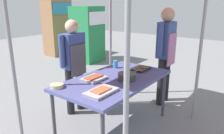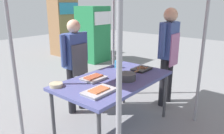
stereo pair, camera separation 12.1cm
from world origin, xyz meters
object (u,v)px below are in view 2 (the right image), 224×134
Objects in this scene: tray_grilled_sausages at (94,78)px; vendor_woman at (75,60)px; stall_table at (115,82)px; neighbor_stall_left at (93,34)px; condiment_bowl at (56,85)px; tray_meat_skewers at (141,69)px; drink_cup_near_edge at (117,64)px; tray_pork_links at (99,91)px; neighbor_stall_right at (64,26)px; customer_nearby at (168,49)px; cooking_wok at (127,76)px.

tray_grilled_sausages is 0.21× the size of vendor_woman.
neighbor_stall_left is (2.57, 2.91, 0.12)m from stall_table.
stall_table is 0.77m from condiment_bowl.
tray_meat_skewers is (0.76, -0.26, -0.01)m from tray_grilled_sausages.
tray_meat_skewers is at bearing 119.51° from vendor_woman.
drink_cup_near_edge is 0.07× the size of neighbor_stall_left.
tray_pork_links is at bearing -70.24° from condiment_bowl.
neighbor_stall_right is at bearing 64.82° from tray_meat_skewers.
neighbor_stall_right reaches higher than stall_table.
condiment_bowl is at bearing 109.76° from tray_pork_links.
tray_grilled_sausages is 0.16× the size of neighbor_stall_right.
neighbor_stall_right is at bearing 58.84° from stall_table.
stall_table is at bearing 171.61° from customer_nearby.
neighbor_stall_left is (1.37, 3.08, -0.16)m from customer_nearby.
tray_pork_links is 0.20× the size of neighbor_stall_right.
tray_grilled_sausages is at bearing 68.54° from vendor_woman.
drink_cup_near_edge is (0.90, 0.46, 0.04)m from tray_pork_links.
drink_cup_near_edge is 0.07× the size of customer_nearby.
condiment_bowl is 0.10× the size of neighbor_stall_left.
customer_nearby is at bearing 139.22° from vendor_woman.
customer_nearby is at bearing -30.37° from drink_cup_near_edge.
neighbor_stall_right is (2.20, 4.02, 0.16)m from drink_cup_near_edge.
condiment_bowl is 1.36× the size of drink_cup_near_edge.
drink_cup_near_edge reaches higher than condiment_bowl.
tray_meat_skewers is 0.79× the size of tray_pork_links.
cooking_wok is 0.21× the size of neighbor_stall_right.
vendor_woman is at bearing -140.50° from neighbor_stall_left.
tray_grilled_sausages is 0.77× the size of cooking_wok.
cooking_wok is 0.98m from vendor_woman.
tray_meat_skewers is 0.39m from drink_cup_near_edge.
condiment_bowl is 1.97m from customer_nearby.
drink_cup_near_edge is at bearing 51.47° from cooking_wok.
drink_cup_near_edge reaches higher than tray_meat_skewers.
cooking_wok is at bearing 1.37° from tray_pork_links.
tray_pork_links is 1.71m from customer_nearby.
stall_table is 0.19m from cooking_wok.
customer_nearby is at bearing -8.39° from stall_table.
vendor_woman is (0.72, 0.47, 0.10)m from condiment_bowl.
stall_table is 1.25m from customer_nearby.
cooking_wok is at bearing -119.75° from neighbor_stall_right.
condiment_bowl is at bearing 176.36° from drink_cup_near_edge.
condiment_bowl is (-0.68, 0.36, 0.08)m from stall_table.
customer_nearby is (0.65, -0.11, 0.21)m from tray_meat_skewers.
vendor_woman reaches higher than tray_meat_skewers.
neighbor_stall_right is at bearing 55.32° from tray_pork_links.
condiment_bowl is at bearing 160.74° from tray_meat_skewers.
drink_cup_near_edge is at bearing 124.41° from vendor_woman.
tray_meat_skewers is 0.19× the size of neighbor_stall_left.
neighbor_stall_left is at bearing 44.40° from tray_grilled_sausages.
customer_nearby reaches higher than drink_cup_near_edge.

